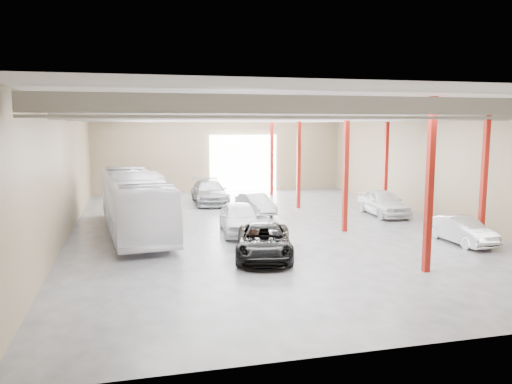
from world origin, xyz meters
name	(u,v)px	position (x,y,z in m)	size (l,w,h in m)	color
depot_shell	(270,141)	(0.13, 0.48, 4.98)	(22.12, 32.12, 7.06)	#434347
coach_bus	(135,203)	(-7.53, 0.38, 1.68)	(2.83, 12.08, 3.36)	white
black_sedan	(264,241)	(-2.00, -6.30, 0.73)	(2.43, 5.26, 1.46)	black
car_row_a	(240,218)	(-2.00, -1.10, 0.85)	(2.00, 4.96, 1.69)	silver
car_row_b	(256,204)	(0.29, 4.50, 0.67)	(1.43, 4.09, 1.35)	silver
car_row_c	(210,192)	(-2.00, 9.70, 0.86)	(2.41, 5.93, 1.72)	gray
car_right_near	(462,230)	(8.30, -6.11, 0.67)	(1.42, 4.07, 1.34)	silver
car_right_far	(383,202)	(8.30, 1.96, 0.85)	(2.01, 4.99, 1.70)	silver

